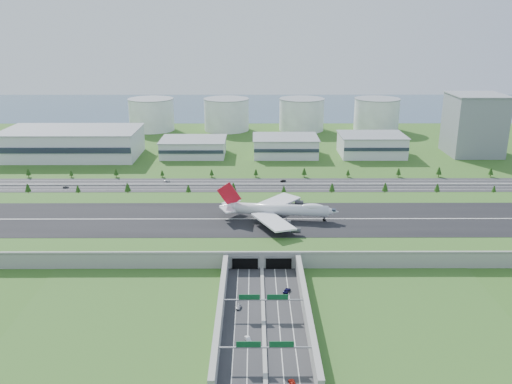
{
  "coord_description": "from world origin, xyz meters",
  "views": [
    {
      "loc": [
        -3.91,
        -300.13,
        121.32
      ],
      "look_at": [
        -2.66,
        35.0,
        13.72
      ],
      "focal_mm": 38.0,
      "sensor_mm": 36.0,
      "label": 1
    }
  ],
  "objects_px": {
    "car_0": "(239,307)",
    "car_1": "(248,339)",
    "boeing_747": "(278,209)",
    "car_2": "(287,290)",
    "office_tower": "(474,125)",
    "fuel_tank_a": "(152,115)",
    "car_7": "(167,181)",
    "car_4": "(66,187)",
    "car_3": "(293,383)",
    "car_5": "(283,181)"
  },
  "relations": [
    {
      "from": "car_0",
      "to": "car_1",
      "type": "distance_m",
      "value": 25.83
    },
    {
      "from": "car_2",
      "to": "car_3",
      "type": "xyz_separation_m",
      "value": [
        -1.9,
        -67.19,
        0.04
      ]
    },
    {
      "from": "boeing_747",
      "to": "car_7",
      "type": "xyz_separation_m",
      "value": [
        -82.21,
        103.78,
        -13.49
      ]
    },
    {
      "from": "car_3",
      "to": "car_4",
      "type": "bearing_deg",
      "value": -66.43
    },
    {
      "from": "car_0",
      "to": "car_3",
      "type": "height_order",
      "value": "car_3"
    },
    {
      "from": "car_0",
      "to": "car_1",
      "type": "bearing_deg",
      "value": -66.98
    },
    {
      "from": "car_7",
      "to": "car_0",
      "type": "bearing_deg",
      "value": 27.56
    },
    {
      "from": "fuel_tank_a",
      "to": "car_3",
      "type": "bearing_deg",
      "value": -74.03
    },
    {
      "from": "office_tower",
      "to": "fuel_tank_a",
      "type": "relative_size",
      "value": 1.1
    },
    {
      "from": "car_0",
      "to": "car_2",
      "type": "distance_m",
      "value": 26.58
    },
    {
      "from": "fuel_tank_a",
      "to": "car_4",
      "type": "relative_size",
      "value": 11.45
    },
    {
      "from": "car_3",
      "to": "car_7",
      "type": "distance_m",
      "value": 258.5
    },
    {
      "from": "car_3",
      "to": "car_5",
      "type": "height_order",
      "value": "car_3"
    },
    {
      "from": "boeing_747",
      "to": "car_3",
      "type": "xyz_separation_m",
      "value": [
        -0.97,
        -141.63,
        -13.4
      ]
    },
    {
      "from": "car_5",
      "to": "car_7",
      "type": "bearing_deg",
      "value": -110.55
    },
    {
      "from": "car_4",
      "to": "car_7",
      "type": "height_order",
      "value": "car_4"
    },
    {
      "from": "fuel_tank_a",
      "to": "boeing_747",
      "type": "xyz_separation_m",
      "value": [
        130.32,
        -310.31,
        -3.21
      ]
    },
    {
      "from": "car_2",
      "to": "car_3",
      "type": "bearing_deg",
      "value": 112.76
    },
    {
      "from": "car_1",
      "to": "car_2",
      "type": "height_order",
      "value": "car_1"
    },
    {
      "from": "car_1",
      "to": "fuel_tank_a",
      "type": "bearing_deg",
      "value": 85.46
    },
    {
      "from": "car_4",
      "to": "car_5",
      "type": "distance_m",
      "value": 164.62
    },
    {
      "from": "car_5",
      "to": "car_4",
      "type": "bearing_deg",
      "value": -105.05
    },
    {
      "from": "boeing_747",
      "to": "car_3",
      "type": "distance_m",
      "value": 142.26
    },
    {
      "from": "car_0",
      "to": "car_3",
      "type": "bearing_deg",
      "value": -55.93
    },
    {
      "from": "office_tower",
      "to": "car_5",
      "type": "xyz_separation_m",
      "value": [
        -181.35,
        -91.56,
        -26.66
      ]
    },
    {
      "from": "boeing_747",
      "to": "car_2",
      "type": "height_order",
      "value": "boeing_747"
    },
    {
      "from": "fuel_tank_a",
      "to": "car_7",
      "type": "bearing_deg",
      "value": -76.89
    },
    {
      "from": "car_1",
      "to": "car_3",
      "type": "distance_m",
      "value": 31.13
    },
    {
      "from": "boeing_747",
      "to": "car_4",
      "type": "height_order",
      "value": "boeing_747"
    },
    {
      "from": "fuel_tank_a",
      "to": "car_1",
      "type": "xyz_separation_m",
      "value": [
        113.69,
        -425.04,
        -16.6
      ]
    },
    {
      "from": "boeing_747",
      "to": "office_tower",
      "type": "bearing_deg",
      "value": 52.6
    },
    {
      "from": "car_5",
      "to": "car_7",
      "type": "distance_m",
      "value": 90.54
    },
    {
      "from": "fuel_tank_a",
      "to": "car_5",
      "type": "height_order",
      "value": "fuel_tank_a"
    },
    {
      "from": "car_5",
      "to": "car_0",
      "type": "bearing_deg",
      "value": -29.21
    },
    {
      "from": "boeing_747",
      "to": "car_2",
      "type": "xyz_separation_m",
      "value": [
        0.94,
        -74.44,
        -13.44
      ]
    },
    {
      "from": "fuel_tank_a",
      "to": "car_4",
      "type": "height_order",
      "value": "fuel_tank_a"
    },
    {
      "from": "office_tower",
      "to": "fuel_tank_a",
      "type": "bearing_deg",
      "value": 160.23
    },
    {
      "from": "car_1",
      "to": "car_4",
      "type": "bearing_deg",
      "value": 104.9
    },
    {
      "from": "boeing_747",
      "to": "car_3",
      "type": "bearing_deg",
      "value": -83.63
    },
    {
      "from": "car_4",
      "to": "boeing_747",
      "type": "bearing_deg",
      "value": -128.76
    },
    {
      "from": "office_tower",
      "to": "boeing_747",
      "type": "distance_m",
      "value": 272.58
    },
    {
      "from": "car_3",
      "to": "car_5",
      "type": "bearing_deg",
      "value": -102.55
    },
    {
      "from": "car_5",
      "to": "car_7",
      "type": "height_order",
      "value": "car_5"
    },
    {
      "from": "car_0",
      "to": "car_1",
      "type": "height_order",
      "value": "car_1"
    },
    {
      "from": "car_4",
      "to": "fuel_tank_a",
      "type": "bearing_deg",
      "value": -15.72
    },
    {
      "from": "car_2",
      "to": "fuel_tank_a",
      "type": "bearing_deg",
      "value": -46.78
    },
    {
      "from": "car_7",
      "to": "fuel_tank_a",
      "type": "bearing_deg",
      "value": -156.89
    },
    {
      "from": "car_2",
      "to": "car_3",
      "type": "height_order",
      "value": "car_3"
    },
    {
      "from": "car_1",
      "to": "car_3",
      "type": "relative_size",
      "value": 0.9
    },
    {
      "from": "car_0",
      "to": "car_7",
      "type": "bearing_deg",
      "value": 120.58
    }
  ]
}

